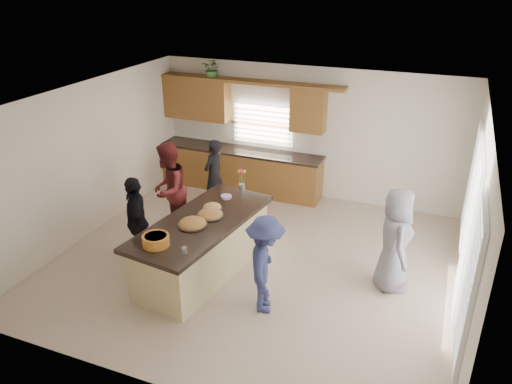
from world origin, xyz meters
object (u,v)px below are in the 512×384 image
at_px(woman_left_back, 214,175).
at_px(woman_left_mid, 169,190).
at_px(salad_bowl, 156,240).
at_px(island, 203,247).
at_px(woman_right_back, 265,265).
at_px(woman_right_front, 395,240).
at_px(woman_left_front, 137,221).

relative_size(woman_left_back, woman_left_mid, 0.83).
bearing_deg(salad_bowl, island, 75.27).
xyz_separation_m(island, woman_right_back, (1.29, -0.54, 0.30)).
xyz_separation_m(salad_bowl, woman_right_front, (3.16, 1.64, -0.20)).
relative_size(island, woman_right_front, 1.70).
distance_m(island, woman_left_back, 2.41).
relative_size(salad_bowl, woman_left_front, 0.25).
height_order(salad_bowl, woman_left_front, woman_left_front).
height_order(woman_left_back, woman_left_front, woman_left_front).
relative_size(island, woman_left_back, 1.91).
height_order(salad_bowl, woman_left_mid, woman_left_mid).
distance_m(salad_bowl, woman_left_front, 1.20).
bearing_deg(island, salad_bowl, -96.97).
bearing_deg(island, woman_right_front, 21.46).
distance_m(island, salad_bowl, 1.13).
xyz_separation_m(island, woman_left_front, (-1.12, -0.16, 0.33)).
bearing_deg(island, woman_left_back, 119.49).
height_order(island, woman_left_back, woman_left_back).
bearing_deg(woman_left_back, woman_right_back, 47.89).
bearing_deg(woman_left_front, woman_right_front, 64.87).
bearing_deg(woman_left_front, woman_left_mid, 145.02).
height_order(salad_bowl, woman_right_back, woman_right_back).
bearing_deg(woman_left_mid, island, 40.81).
height_order(woman_left_back, woman_right_back, woman_right_back).
bearing_deg(woman_left_back, salad_bowl, 21.16).
relative_size(woman_left_front, woman_right_back, 1.05).
relative_size(island, woman_left_mid, 1.59).
relative_size(salad_bowl, woman_right_front, 0.23).
xyz_separation_m(salad_bowl, woman_left_front, (-0.88, 0.77, -0.25)).
xyz_separation_m(woman_left_front, woman_right_front, (4.04, 0.87, 0.05)).
bearing_deg(woman_right_front, island, 86.08).
height_order(island, salad_bowl, salad_bowl).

